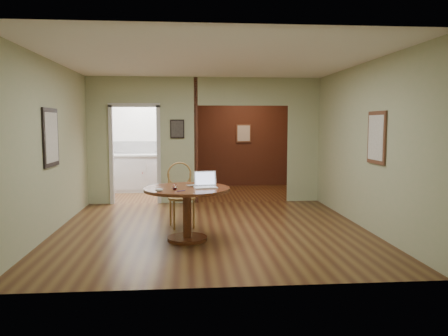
{
  "coord_description": "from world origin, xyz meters",
  "views": [
    {
      "loc": [
        -0.38,
        -6.91,
        1.71
      ],
      "look_at": [
        0.18,
        -0.2,
        1.03
      ],
      "focal_mm": 35.0,
      "sensor_mm": 36.0,
      "label": 1
    }
  ],
  "objects": [
    {
      "name": "dining_table",
      "position": [
        -0.4,
        -0.6,
        0.58
      ],
      "size": [
        1.25,
        1.25,
        0.78
      ],
      "rotation": [
        0.0,
        0.0,
        0.0
      ],
      "color": "brown",
      "rests_on": "ground"
    },
    {
      "name": "mouse",
      "position": [
        -0.78,
        -0.93,
        0.8
      ],
      "size": [
        0.11,
        0.08,
        0.04
      ],
      "primitive_type": "ellipsoid",
      "rotation": [
        0.0,
        0.0,
        0.16
      ],
      "color": "white",
      "rests_on": "dining_table"
    },
    {
      "name": "floor",
      "position": [
        0.0,
        0.0,
        0.0
      ],
      "size": [
        5.0,
        5.0,
        0.0
      ],
      "primitive_type": "plane",
      "color": "#402212",
      "rests_on": "ground"
    },
    {
      "name": "open_laptop",
      "position": [
        -0.13,
        -0.58,
        0.85
      ],
      "size": [
        0.36,
        0.33,
        0.23
      ],
      "rotation": [
        0.0,
        0.0,
        0.15
      ],
      "color": "white",
      "rests_on": "dining_table"
    },
    {
      "name": "room_shell",
      "position": [
        -0.47,
        3.1,
        1.29
      ],
      "size": [
        5.2,
        7.5,
        5.0
      ],
      "color": "white",
      "rests_on": "ground"
    },
    {
      "name": "wine_glass",
      "position": [
        -0.57,
        -0.81,
        0.83
      ],
      "size": [
        0.08,
        0.08,
        0.09
      ],
      "primitive_type": null,
      "color": "white",
      "rests_on": "dining_table"
    },
    {
      "name": "kitchen_cabinet",
      "position": [
        -1.35,
        4.2,
        0.47
      ],
      "size": [
        2.06,
        0.6,
        0.94
      ],
      "color": "silver",
      "rests_on": "ground"
    },
    {
      "name": "pen",
      "position": [
        -0.48,
        -0.92,
        0.79
      ],
      "size": [
        0.11,
        0.07,
        0.01
      ],
      "primitive_type": "cylinder",
      "rotation": [
        0.0,
        1.57,
        0.53
      ],
      "color": "#0C0C57",
      "rests_on": "dining_table"
    },
    {
      "name": "chair",
      "position": [
        -0.5,
        0.31,
        0.6
      ],
      "size": [
        0.54,
        0.54,
        1.07
      ],
      "rotation": [
        0.0,
        0.0,
        0.22
      ],
      "color": "#A27E39",
      "rests_on": "ground"
    },
    {
      "name": "closed_laptop",
      "position": [
        -0.24,
        -0.49,
        0.79
      ],
      "size": [
        0.35,
        0.29,
        0.02
      ],
      "primitive_type": "imported",
      "rotation": [
        0.0,
        0.0,
        0.41
      ],
      "color": "#BBBCC1",
      "rests_on": "dining_table"
    },
    {
      "name": "grocery_bag",
      "position": [
        -0.84,
        4.2,
        1.09
      ],
      "size": [
        0.31,
        0.27,
        0.3
      ],
      "primitive_type": "ellipsoid",
      "rotation": [
        0.0,
        0.0,
        -0.02
      ],
      "color": "beige",
      "rests_on": "kitchen_cabinet"
    }
  ]
}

